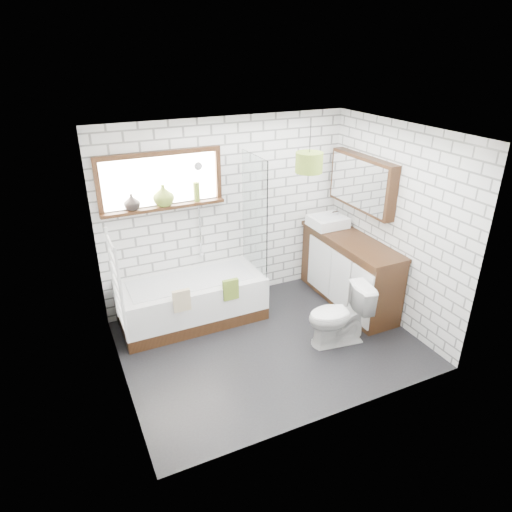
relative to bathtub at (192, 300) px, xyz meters
name	(u,v)px	position (x,y,z in m)	size (l,w,h in m)	color
floor	(270,344)	(0.67, -0.90, -0.30)	(3.40, 2.60, 0.01)	black
ceiling	(273,133)	(0.67, -0.90, 2.21)	(3.40, 2.60, 0.01)	white
wall_back	(227,213)	(0.67, 0.41, 0.96)	(3.40, 0.01, 2.50)	white
wall_front	(340,307)	(0.67, -2.20, 0.96)	(3.40, 0.01, 2.50)	white
wall_left	(111,281)	(-1.03, -0.90, 0.96)	(0.01, 2.60, 2.50)	white
wall_right	(394,226)	(2.38, -0.90, 0.96)	(0.01, 2.60, 2.50)	white
window	(161,181)	(-0.18, 0.36, 1.51)	(1.52, 0.16, 0.68)	black
towel_radiator	(117,285)	(-0.99, -0.90, 0.91)	(0.06, 0.52, 1.00)	white
mirror_cabinet	(362,183)	(2.29, -0.30, 1.36)	(0.16, 1.20, 0.70)	black
shower_riser	(199,211)	(0.27, 0.36, 1.06)	(0.02, 0.02, 1.30)	silver
bathtub	(192,300)	(0.00, 0.00, 0.00)	(1.82, 0.80, 0.59)	white
shower_screen	(255,214)	(0.89, 0.00, 1.04)	(0.02, 0.72, 1.50)	white
towel_green	(231,289)	(0.38, -0.40, 0.27)	(0.20, 0.05, 0.27)	olive
towel_beige	(182,301)	(-0.24, -0.40, 0.27)	(0.21, 0.05, 0.27)	tan
vanity	(349,270)	(2.10, -0.45, 0.19)	(0.54, 1.69, 0.96)	black
basin	(328,221)	(2.04, 0.05, 0.74)	(0.48, 0.42, 0.14)	white
tap	(338,216)	(2.20, 0.05, 0.79)	(0.03, 0.03, 0.14)	silver
toilet	(339,316)	(1.43, -1.21, 0.08)	(0.74, 0.42, 0.75)	white
vase_olive	(164,197)	(-0.17, 0.33, 1.32)	(0.25, 0.25, 0.26)	olive
vase_dark	(132,204)	(-0.55, 0.33, 1.28)	(0.19, 0.19, 0.20)	black
bottle	(197,193)	(0.25, 0.33, 1.31)	(0.08, 0.08, 0.24)	olive
pendant	(309,162)	(1.26, -0.65, 1.81)	(0.31, 0.31, 0.22)	olive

